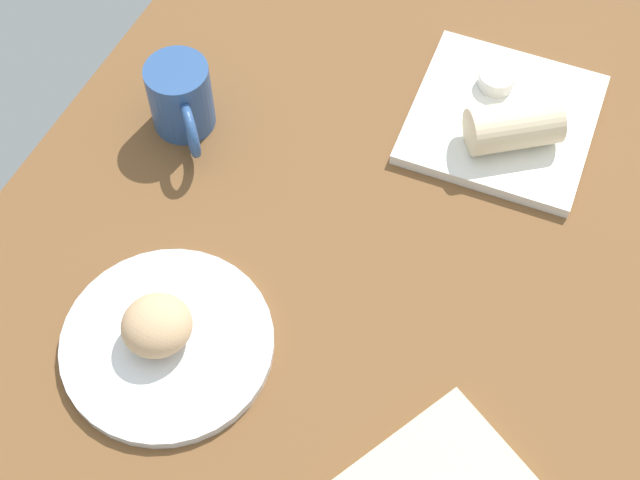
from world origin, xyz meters
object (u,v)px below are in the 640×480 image
(round_plate, at_px, (167,344))
(coffee_mug, at_px, (181,98))
(sauce_cup, at_px, (497,79))
(scone_pastry, at_px, (157,325))
(breakfast_wrap, at_px, (514,126))
(square_plate, at_px, (502,119))

(round_plate, distance_m, coffee_mug, 0.32)
(coffee_mug, bearing_deg, round_plate, 26.28)
(sauce_cup, bearing_deg, scone_pastry, -22.64)
(sauce_cup, relative_size, breakfast_wrap, 0.42)
(breakfast_wrap, relative_size, coffee_mug, 1.02)
(scone_pastry, bearing_deg, round_plate, 78.13)
(square_plate, height_order, breakfast_wrap, breakfast_wrap)
(square_plate, distance_m, coffee_mug, 0.41)
(square_plate, bearing_deg, coffee_mug, -64.27)
(square_plate, xyz_separation_m, coffee_mug, (0.18, -0.37, 0.04))
(round_plate, distance_m, square_plate, 0.52)
(scone_pastry, relative_size, breakfast_wrap, 0.69)
(sauce_cup, distance_m, coffee_mug, 0.41)
(round_plate, height_order, scone_pastry, scone_pastry)
(round_plate, relative_size, square_plate, 1.04)
(scone_pastry, height_order, breakfast_wrap, breakfast_wrap)
(round_plate, bearing_deg, square_plate, 153.74)
(sauce_cup, height_order, breakfast_wrap, breakfast_wrap)
(square_plate, distance_m, breakfast_wrap, 0.06)
(breakfast_wrap, height_order, coffee_mug, coffee_mug)
(sauce_cup, bearing_deg, coffee_mug, -57.05)
(round_plate, distance_m, breakfast_wrap, 0.50)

